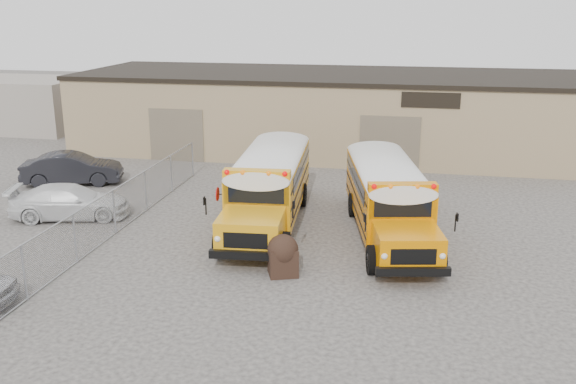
% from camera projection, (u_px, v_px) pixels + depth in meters
% --- Properties ---
extents(ground, '(120.00, 120.00, 0.00)m').
position_uv_depth(ground, '(243.00, 277.00, 21.25)').
color(ground, '#363331').
rests_on(ground, ground).
extents(warehouse, '(30.20, 10.20, 4.67)m').
position_uv_depth(warehouse, '(328.00, 111.00, 39.37)').
color(warehouse, '#947A5B').
rests_on(warehouse, ground).
extents(chainlink_fence, '(0.07, 18.07, 1.81)m').
position_uv_depth(chainlink_fence, '(114.00, 212.00, 24.95)').
color(chainlink_fence, '#979A9F').
rests_on(chainlink_fence, ground).
extents(distant_building_left, '(8.00, 6.00, 3.60)m').
position_uv_depth(distant_building_left, '(26.00, 104.00, 45.61)').
color(distant_building_left, gray).
rests_on(distant_building_left, ground).
extents(school_bus_left, '(3.32, 10.32, 2.97)m').
position_uv_depth(school_bus_left, '(287.00, 148.00, 32.15)').
color(school_bus_left, orange).
rests_on(school_bus_left, ground).
extents(school_bus_right, '(4.32, 10.05, 2.86)m').
position_uv_depth(school_bus_right, '(369.00, 157.00, 30.57)').
color(school_bus_right, orange).
rests_on(school_bus_right, ground).
extents(tarp_bundle, '(1.18, 1.12, 1.41)m').
position_uv_depth(tarp_bundle, '(283.00, 254.00, 21.21)').
color(tarp_bundle, black).
rests_on(tarp_bundle, ground).
extents(car_white, '(5.24, 3.25, 1.42)m').
position_uv_depth(car_white, '(70.00, 202.00, 26.90)').
color(car_white, silver).
rests_on(car_white, ground).
extents(car_dark, '(5.08, 3.09, 1.58)m').
position_uv_depth(car_dark, '(72.00, 169.00, 31.93)').
color(car_dark, black).
rests_on(car_dark, ground).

